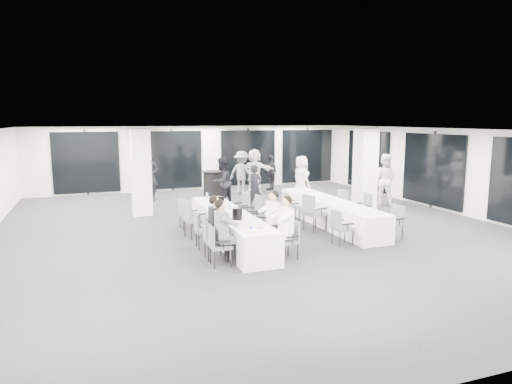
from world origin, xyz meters
TOP-DOWN VIEW (x-y plane):
  - room at (0.89, 1.11)m, footprint 14.04×16.04m
  - column_left at (-2.80, 3.20)m, footprint 0.60×0.60m
  - column_right at (4.20, 1.00)m, footprint 0.60×0.60m
  - banquet_table_main at (-1.05, -0.90)m, footprint 0.90×5.00m
  - banquet_table_side at (2.24, -0.20)m, footprint 0.90×5.00m
  - cocktail_table at (-0.03, 4.63)m, footprint 0.85×0.85m
  - chair_main_left_near at (-1.87, -2.76)m, footprint 0.45×0.50m
  - chair_main_left_second at (-1.87, -2.24)m, footprint 0.45×0.50m
  - chair_main_left_mid at (-1.87, -1.34)m, footprint 0.47×0.52m
  - chair_main_left_fourth at (-1.88, -0.27)m, footprint 0.60×0.64m
  - chair_main_left_far at (-1.87, 0.76)m, footprint 0.46×0.51m
  - chair_main_right_near at (-0.22, -2.81)m, footprint 0.51×0.54m
  - chair_main_right_second at (-0.21, -2.10)m, footprint 0.59×0.63m
  - chair_main_right_mid at (-0.21, -1.11)m, footprint 0.55×0.60m
  - chair_main_right_fourth at (-0.20, -0.40)m, footprint 0.54×0.60m
  - chair_main_right_far at (-0.21, 0.64)m, footprint 0.52×0.57m
  - chair_side_left_near at (1.42, -2.21)m, footprint 0.45×0.51m
  - chair_side_left_mid at (1.40, -0.74)m, footprint 0.63×0.66m
  - chair_side_left_far at (1.42, 0.85)m, footprint 0.47×0.51m
  - chair_side_right_near at (3.07, -2.15)m, footprint 0.52×0.55m
  - chair_side_right_mid at (3.08, -0.67)m, footprint 0.56×0.60m
  - chair_side_right_far at (3.07, 0.67)m, footprint 0.52×0.55m
  - seated_guest_a at (-1.71, -2.76)m, footprint 0.50×0.38m
  - seated_guest_b at (-1.71, -2.24)m, footprint 0.50×0.38m
  - seated_guest_c at (-0.38, -2.82)m, footprint 0.50×0.38m
  - seated_guest_d at (-0.38, -2.08)m, footprint 0.50×0.38m
  - standing_guest_a at (1.04, 2.96)m, footprint 0.77×0.70m
  - standing_guest_b at (0.06, 3.77)m, footprint 1.12×1.06m
  - standing_guest_c at (1.56, 6.02)m, footprint 1.39×1.42m
  - standing_guest_d at (3.10, 6.61)m, footprint 1.16×1.15m
  - standing_guest_e at (3.16, 3.68)m, footprint 0.73×1.03m
  - standing_guest_f at (2.15, 6.16)m, footprint 2.04×1.05m
  - standing_guest_g at (-2.25, 5.78)m, footprint 0.85×0.72m
  - standing_guest_h at (5.69, 2.00)m, footprint 1.14×1.17m
  - ice_bucket_near at (-1.12, -1.78)m, footprint 0.25×0.25m
  - ice_bucket_far at (-0.98, 0.16)m, footprint 0.21×0.21m
  - water_bottle_a at (-1.17, -2.95)m, footprint 0.06×0.06m
  - water_bottle_b at (-0.94, -0.55)m, footprint 0.07×0.07m
  - water_bottle_c at (-1.13, 1.16)m, footprint 0.06×0.06m
  - plate_a at (-1.13, -2.36)m, footprint 0.20×0.20m
  - plate_b at (-0.91, -2.80)m, footprint 0.18×0.18m
  - plate_c at (-1.05, -1.28)m, footprint 0.19×0.19m
  - wine_glass at (-0.91, -2.79)m, footprint 0.08×0.08m

SIDE VIEW (x-z plane):
  - banquet_table_main at x=-1.05m, z-range 0.00..0.75m
  - banquet_table_side at x=2.24m, z-range 0.00..0.75m
  - chair_side_left_far at x=1.42m, z-range 0.06..0.92m
  - chair_main_left_far at x=-1.87m, z-range 0.06..0.92m
  - chair_main_right_near at x=-0.22m, z-range 0.06..0.92m
  - chair_main_left_second at x=-1.87m, z-range 0.06..0.93m
  - chair_side_right_far at x=3.07m, z-range 0.06..0.93m
  - chair_side_right_near at x=3.07m, z-range 0.06..0.94m
  - chair_side_left_near at x=1.42m, z-range 0.06..0.94m
  - chair_main_left_near at x=-1.87m, z-range 0.06..0.95m
  - chair_main_left_mid at x=-1.87m, z-range 0.06..0.96m
  - chair_main_right_far at x=-0.21m, z-range 0.07..1.04m
  - chair_side_right_mid at x=3.08m, z-range 0.07..1.04m
  - chair_main_right_mid at x=-0.21m, z-range 0.07..1.08m
  - chair_main_right_second at x=-0.21m, z-range 0.07..1.09m
  - chair_main_left_fourth at x=-1.88m, z-range 0.07..1.09m
  - chair_main_right_fourth at x=-0.20m, z-range 0.07..1.11m
  - chair_side_left_mid at x=1.40m, z-range 0.07..1.12m
  - cocktail_table at x=-0.03m, z-range 0.01..1.18m
  - plate_c at x=-1.05m, z-range 0.75..0.78m
  - plate_a at x=-1.13m, z-range 0.75..0.78m
  - plate_b at x=-0.91m, z-range 0.75..0.78m
  - seated_guest_a at x=-1.71m, z-range 0.09..1.53m
  - seated_guest_b at x=-1.71m, z-range 0.09..1.53m
  - seated_guest_c at x=-0.38m, z-range 0.09..1.53m
  - seated_guest_d at x=-0.38m, z-range 0.09..1.53m
  - water_bottle_c at x=-1.13m, z-range 0.75..0.94m
  - water_bottle_a at x=-1.17m, z-range 0.75..0.94m
  - water_bottle_b at x=-0.94m, z-range 0.75..0.96m
  - standing_guest_a at x=1.04m, z-range 0.00..1.73m
  - ice_bucket_far at x=-0.98m, z-range 0.75..0.99m
  - ice_bucket_near at x=-1.12m, z-range 0.75..1.03m
  - standing_guest_d at x=3.10m, z-range 0.00..1.78m
  - wine_glass at x=-0.91m, z-range 0.80..1.02m
  - standing_guest_e at x=3.16m, z-range 0.00..1.96m
  - standing_guest_b at x=0.06m, z-range 0.00..1.99m
  - standing_guest_c at x=1.56m, z-range 0.00..2.04m
  - standing_guest_g at x=-2.25m, z-range 0.00..2.11m
  - standing_guest_h at x=5.69m, z-range 0.00..2.11m
  - standing_guest_f at x=2.15m, z-range 0.00..2.12m
  - room at x=0.89m, z-range -0.03..2.81m
  - column_left at x=-2.80m, z-range 0.00..2.80m
  - column_right at x=4.20m, z-range 0.00..2.80m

